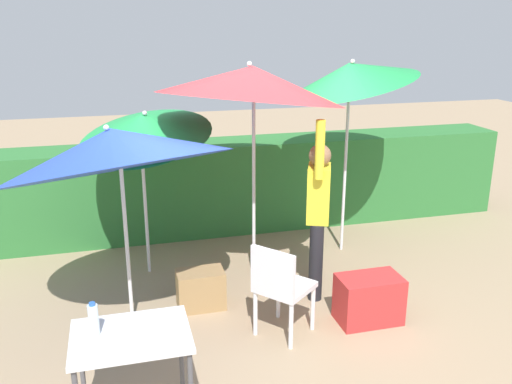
% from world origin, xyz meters
% --- Properties ---
extents(ground_plane, '(24.00, 24.00, 0.00)m').
position_xyz_m(ground_plane, '(0.00, 0.00, 0.00)').
color(ground_plane, '#9E8466').
extents(hedge_row, '(8.00, 0.70, 1.21)m').
position_xyz_m(hedge_row, '(0.00, 2.18, 0.61)').
color(hedge_row, '#2D7033').
rests_on(hedge_row, ground_plane).
extents(umbrella_rainbow, '(1.50, 1.46, 2.07)m').
position_xyz_m(umbrella_rainbow, '(-1.04, 1.04, 1.68)').
color(umbrella_rainbow, silver).
rests_on(umbrella_rainbow, ground_plane).
extents(umbrella_orange, '(2.15, 2.09, 2.25)m').
position_xyz_m(umbrella_orange, '(-1.35, 0.03, 1.69)').
color(umbrella_orange, silver).
rests_on(umbrella_orange, ground_plane).
extents(umbrella_yellow, '(1.97, 1.95, 2.52)m').
position_xyz_m(umbrella_yellow, '(0.04, 0.62, 2.15)').
color(umbrella_yellow, silver).
rests_on(umbrella_yellow, ground_plane).
extents(umbrella_navy, '(1.52, 1.50, 2.47)m').
position_xyz_m(umbrella_navy, '(1.31, 1.05, 2.16)').
color(umbrella_navy, silver).
rests_on(umbrella_navy, ground_plane).
extents(person_vendor, '(0.34, 0.54, 1.88)m').
position_xyz_m(person_vendor, '(0.59, 0.10, 0.93)').
color(person_vendor, black).
rests_on(person_vendor, ground_plane).
extents(chair_plastic, '(0.62, 0.62, 0.89)m').
position_xyz_m(chair_plastic, '(-0.01, -0.60, 0.51)').
color(chair_plastic, silver).
rests_on(chair_plastic, ground_plane).
extents(cooler_box, '(0.60, 0.37, 0.46)m').
position_xyz_m(cooler_box, '(0.88, -0.56, 0.23)').
color(cooler_box, red).
rests_on(cooler_box, ground_plane).
extents(crate_cardboard, '(0.47, 0.29, 0.39)m').
position_xyz_m(crate_cardboard, '(-0.62, 0.10, 0.20)').
color(crate_cardboard, '#9E7A4C').
rests_on(crate_cardboard, ground_plane).
extents(folding_table, '(0.80, 0.60, 0.74)m').
position_xyz_m(folding_table, '(-1.34, -1.44, 0.65)').
color(folding_table, '#4C4C51').
rests_on(folding_table, ground_plane).
extents(bottle_water, '(0.07, 0.07, 0.24)m').
position_xyz_m(bottle_water, '(-1.57, -1.38, 0.85)').
color(bottle_water, silver).
rests_on(bottle_water, folding_table).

